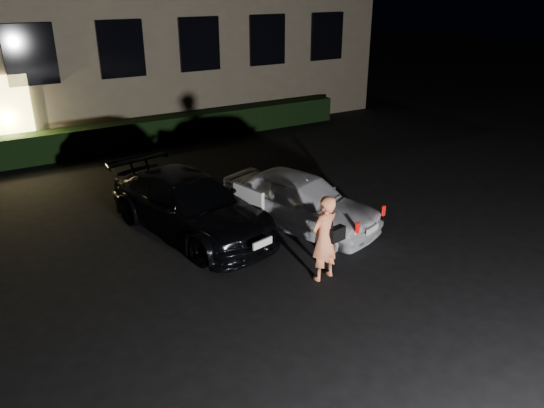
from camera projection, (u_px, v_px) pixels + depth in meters
ground at (336, 305)px, 8.72m from camera, size 80.00×80.00×0.00m
hedge at (134, 134)px, 16.83m from camera, size 15.00×0.70×0.85m
sedan at (190, 205)px, 11.03m from camera, size 2.65×4.56×1.24m
hatch at (299, 200)px, 11.27m from camera, size 2.59×3.88×1.23m
man at (325, 238)px, 9.22m from camera, size 0.70×0.48×1.58m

